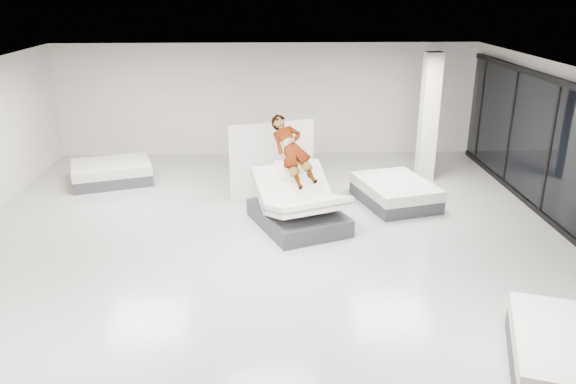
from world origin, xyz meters
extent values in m
plane|color=beige|center=(0.00, 0.00, 0.00)|extent=(14.00, 14.00, 0.00)
plane|color=black|center=(0.00, 0.00, 3.20)|extent=(14.00, 14.00, 0.00)
cube|color=beige|center=(0.00, 7.00, 1.60)|extent=(12.00, 0.04, 3.20)
cube|color=#39393E|center=(0.60, 1.64, 0.18)|extent=(2.17, 2.45, 0.36)
cube|color=white|center=(0.48, 1.93, 0.77)|extent=(1.76, 1.42, 0.82)
cube|color=slate|center=(0.48, 1.93, 0.77)|extent=(1.74, 1.33, 0.69)
cube|color=white|center=(0.77, 1.21, 0.60)|extent=(1.80, 1.53, 0.48)
cube|color=slate|center=(0.77, 1.21, 0.60)|extent=(1.81, 1.51, 0.30)
cube|color=white|center=(0.44, 2.04, 1.10)|extent=(0.67, 0.58, 0.37)
imported|color=slate|center=(0.49, 1.92, 1.27)|extent=(1.14, 1.66, 1.39)
cube|color=black|center=(0.82, 1.67, 1.07)|extent=(0.10, 0.15, 0.08)
cube|color=white|center=(0.10, 3.24, 0.90)|extent=(1.92, 0.71, 1.81)
cube|color=#39393E|center=(2.88, 2.82, 0.14)|extent=(1.88, 2.21, 0.29)
cube|color=white|center=(2.88, 2.82, 0.40)|extent=(1.88, 2.21, 0.24)
cube|color=#39393E|center=(3.83, -3.26, 0.15)|extent=(2.04, 2.34, 0.29)
cube|color=white|center=(3.83, -3.26, 0.42)|extent=(2.04, 2.34, 0.25)
cube|color=#39393E|center=(-3.95, 4.55, 0.14)|extent=(2.22, 1.92, 0.28)
cube|color=white|center=(-3.95, 4.55, 0.40)|extent=(2.22, 1.92, 0.23)
cube|color=white|center=(4.00, 4.50, 1.60)|extent=(0.40, 0.40, 3.20)
cube|color=black|center=(5.90, 2.00, 1.45)|extent=(0.09, 0.08, 2.80)
cube|color=black|center=(5.90, 4.00, 1.45)|extent=(0.09, 0.08, 2.80)
cube|color=black|center=(5.90, 6.00, 1.45)|extent=(0.09, 0.08, 2.80)
camera|label=1|loc=(-0.01, -9.05, 4.66)|focal=35.00mm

